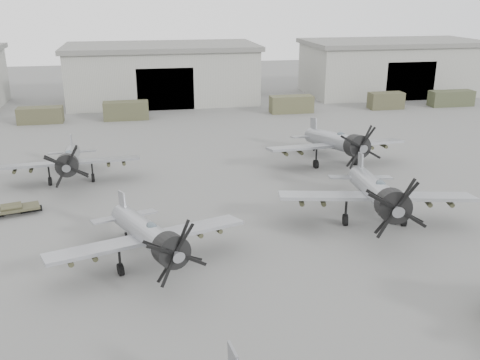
% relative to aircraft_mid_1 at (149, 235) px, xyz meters
% --- Properties ---
extents(ground, '(220.00, 220.00, 0.00)m').
position_rel_aircraft_mid_1_xyz_m(ground, '(3.87, -7.89, -2.26)').
color(ground, '#5C5C5A').
rests_on(ground, ground).
extents(hangar_center, '(29.00, 14.80, 8.70)m').
position_rel_aircraft_mid_1_xyz_m(hangar_center, '(3.87, 54.07, 2.12)').
color(hangar_center, gray).
rests_on(hangar_center, ground).
extents(hangar_right, '(29.00, 14.80, 8.70)m').
position_rel_aircraft_mid_1_xyz_m(hangar_right, '(41.87, 54.07, 2.12)').
color(hangar_right, gray).
rests_on(hangar_right, ground).
extents(support_truck_2, '(5.68, 2.20, 2.08)m').
position_rel_aircraft_mid_1_xyz_m(support_truck_2, '(-12.72, 42.11, -1.22)').
color(support_truck_2, '#43422B').
rests_on(support_truck_2, ground).
extents(support_truck_3, '(5.92, 2.20, 2.43)m').
position_rel_aircraft_mid_1_xyz_m(support_truck_3, '(-1.77, 42.11, -1.04)').
color(support_truck_3, '#42422B').
rests_on(support_truck_3, ground).
extents(support_truck_5, '(6.05, 2.20, 2.38)m').
position_rel_aircraft_mid_1_xyz_m(support_truck_5, '(21.16, 42.11, -1.07)').
color(support_truck_5, '#4A4A30').
rests_on(support_truck_5, ground).
extents(support_truck_6, '(5.00, 2.20, 2.38)m').
position_rel_aircraft_mid_1_xyz_m(support_truck_6, '(35.49, 42.11, -1.07)').
color(support_truck_6, '#42412B').
rests_on(support_truck_6, ground).
extents(support_truck_7, '(6.64, 2.20, 2.29)m').
position_rel_aircraft_mid_1_xyz_m(support_truck_7, '(45.98, 42.11, -1.11)').
color(support_truck_7, '#3C402A').
rests_on(support_truck_7, ground).
extents(aircraft_mid_1, '(12.40, 11.17, 4.96)m').
position_rel_aircraft_mid_1_xyz_m(aircraft_mid_1, '(0.00, 0.00, 0.00)').
color(aircraft_mid_1, '#989AA1').
rests_on(aircraft_mid_1, ground).
extents(aircraft_mid_2, '(14.20, 12.78, 5.64)m').
position_rel_aircraft_mid_1_xyz_m(aircraft_mid_2, '(16.28, 3.34, 0.31)').
color(aircraft_mid_2, '#999DA2').
rests_on(aircraft_mid_2, ground).
extents(aircraft_far_0, '(12.23, 11.01, 4.88)m').
position_rel_aircraft_mid_1_xyz_m(aircraft_far_0, '(-6.39, 17.03, -0.04)').
color(aircraft_far_0, gray).
rests_on(aircraft_far_0, ground).
extents(aircraft_far_1, '(13.69, 12.32, 5.47)m').
position_rel_aircraft_mid_1_xyz_m(aircraft_far_1, '(18.52, 17.21, 0.23)').
color(aircraft_far_1, gray).
rests_on(aircraft_far_1, ground).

